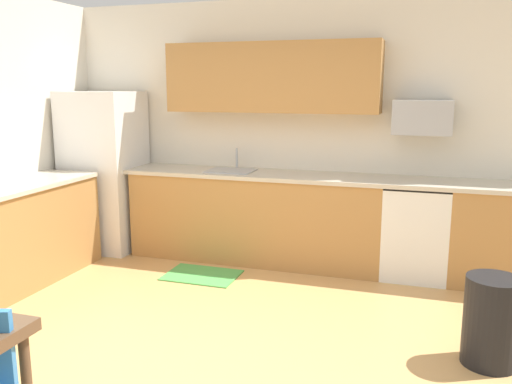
% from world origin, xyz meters
% --- Properties ---
extents(ground_plane, '(12.00, 12.00, 0.00)m').
position_xyz_m(ground_plane, '(0.00, 0.00, 0.00)').
color(ground_plane, tan).
extents(wall_back, '(5.80, 0.10, 2.70)m').
position_xyz_m(wall_back, '(0.00, 2.65, 1.35)').
color(wall_back, silver).
rests_on(wall_back, ground).
extents(cabinet_run_back, '(2.64, 0.60, 0.90)m').
position_xyz_m(cabinet_run_back, '(-0.43, 2.30, 0.45)').
color(cabinet_run_back, '#AD7A42').
rests_on(cabinet_run_back, ground).
extents(cabinet_run_back_right, '(0.91, 0.60, 0.90)m').
position_xyz_m(cabinet_run_back_right, '(1.95, 2.30, 0.45)').
color(cabinet_run_back_right, '#AD7A42').
rests_on(cabinet_run_back_right, ground).
extents(cabinet_run_left, '(0.60, 2.00, 0.90)m').
position_xyz_m(cabinet_run_left, '(-2.30, 0.80, 0.45)').
color(cabinet_run_left, '#AD7A42').
rests_on(cabinet_run_left, ground).
extents(countertop_back, '(4.80, 0.64, 0.04)m').
position_xyz_m(countertop_back, '(0.00, 2.30, 0.92)').
color(countertop_back, beige).
rests_on(countertop_back, cabinet_run_back).
extents(countertop_left, '(0.64, 2.00, 0.04)m').
position_xyz_m(countertop_left, '(-2.30, 0.80, 0.92)').
color(countertop_left, beige).
rests_on(countertop_left, cabinet_run_left).
extents(upper_cabinets_back, '(2.20, 0.34, 0.70)m').
position_xyz_m(upper_cabinets_back, '(-0.30, 2.43, 1.90)').
color(upper_cabinets_back, '#AD7A42').
extents(refrigerator, '(0.76, 0.70, 1.76)m').
position_xyz_m(refrigerator, '(-2.18, 2.22, 0.88)').
color(refrigerator, white).
rests_on(refrigerator, ground).
extents(oven_range, '(0.60, 0.60, 0.91)m').
position_xyz_m(oven_range, '(1.19, 2.30, 0.46)').
color(oven_range, white).
rests_on(oven_range, ground).
extents(microwave, '(0.54, 0.36, 0.32)m').
position_xyz_m(microwave, '(1.19, 2.40, 1.53)').
color(microwave, '#9EA0A5').
extents(sink_basin, '(0.48, 0.40, 0.14)m').
position_xyz_m(sink_basin, '(-0.70, 2.30, 0.88)').
color(sink_basin, '#A5A8AD').
rests_on(sink_basin, countertop_back).
extents(sink_faucet, '(0.02, 0.02, 0.24)m').
position_xyz_m(sink_faucet, '(-0.70, 2.48, 1.04)').
color(sink_faucet, '#B2B5BA').
rests_on(sink_faucet, countertop_back).
extents(trash_bin, '(0.36, 0.36, 0.60)m').
position_xyz_m(trash_bin, '(1.73, 0.68, 0.30)').
color(trash_bin, black).
rests_on(trash_bin, ground).
extents(floor_mat, '(0.70, 0.50, 0.01)m').
position_xyz_m(floor_mat, '(-0.77, 1.65, 0.01)').
color(floor_mat, '#4CA54C').
rests_on(floor_mat, ground).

